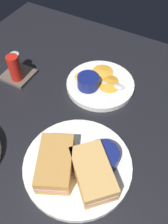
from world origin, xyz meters
The scene contains 11 objects.
ground_plane centered at (0.00, 0.00, -1.50)cm, with size 110.00×110.00×3.00cm, color black.
plate_sandwich_main centered at (-3.43, -3.84, 0.80)cm, with size 26.16×26.16×1.60cm, color white.
sandwich_half_near centered at (-6.84, -0.23, 4.00)cm, with size 15.00×12.44×4.80cm.
sandwich_half_far centered at (-4.85, -8.60, 4.00)cm, with size 14.53×14.60×4.80cm.
ramekin_dark_sauce centered at (-0.10, -8.70, 3.69)cm, with size 7.60×7.60×3.90cm.
spoon_by_dark_ramekin centered at (-4.86, -5.28, 1.96)cm, with size 8.88×6.96×0.80cm.
plate_chips_companion centered at (23.57, 3.52, 0.80)cm, with size 20.86×20.86×1.60cm, color white.
ramekin_light_gravy centered at (20.44, 6.13, 3.61)cm, with size 6.52×6.52×3.73cm.
spoon_by_gravy_ramekin centered at (24.20, -1.00, 1.96)cm, with size 2.84×9.96×0.80cm.
plantain_chip_scatter centered at (25.54, 3.80, 1.90)cm, with size 13.15×16.50×0.60cm.
condiment_caddy centered at (14.65, 28.50, 3.41)cm, with size 9.00×9.00×9.50cm.
Camera 1 is at (-26.57, -18.33, 55.40)cm, focal length 39.78 mm.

